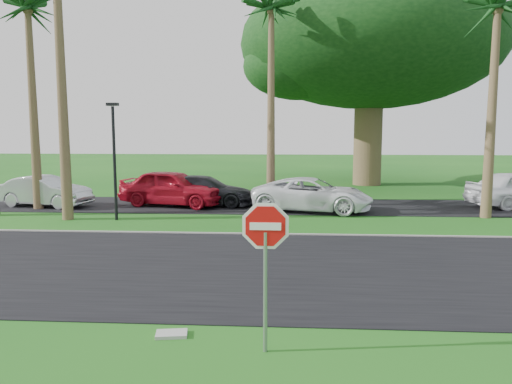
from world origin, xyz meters
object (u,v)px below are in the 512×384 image
at_px(stop_sign_near, 265,246).
at_px(car_silver, 45,192).
at_px(car_dark, 204,191).
at_px(car_red, 172,188).
at_px(car_minivan, 312,195).

distance_m(stop_sign_near, car_silver, 18.35).
height_order(stop_sign_near, car_silver, stop_sign_near).
bearing_deg(car_silver, car_dark, -71.95).
bearing_deg(car_dark, car_silver, 102.26).
bearing_deg(car_red, car_silver, 108.72).
height_order(car_red, car_minivan, car_red).
distance_m(stop_sign_near, car_minivan, 14.27).
relative_size(car_silver, car_red, 0.86).
height_order(stop_sign_near, car_dark, stop_sign_near).
xyz_separation_m(stop_sign_near, car_red, (-5.08, 15.24, -0.92)).
xyz_separation_m(car_silver, car_minivan, (12.43, -0.50, 0.02)).
xyz_separation_m(car_red, car_minivan, (6.52, -1.08, -0.12)).
xyz_separation_m(car_dark, car_minivan, (5.05, -1.35, 0.04)).
height_order(car_red, car_dark, car_red).
height_order(car_silver, car_red, car_red).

